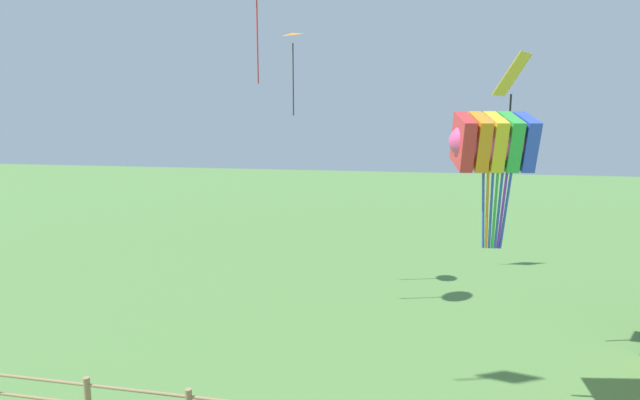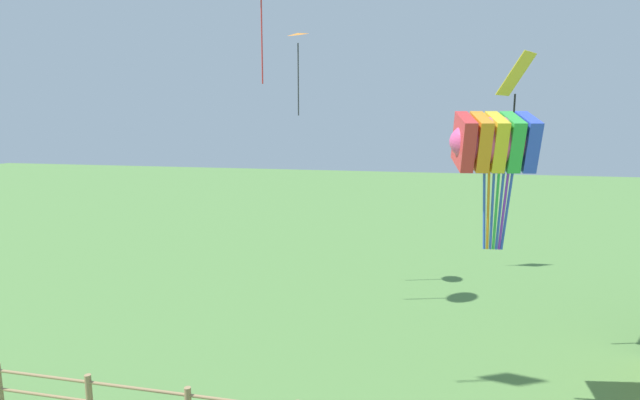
{
  "view_description": "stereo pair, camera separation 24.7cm",
  "coord_description": "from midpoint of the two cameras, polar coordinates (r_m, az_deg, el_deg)",
  "views": [
    {
      "loc": [
        2.14,
        -3.16,
        6.59
      ],
      "look_at": [
        0.0,
        7.56,
        4.81
      ],
      "focal_mm": 28.0,
      "sensor_mm": 36.0,
      "label": 1
    },
    {
      "loc": [
        2.39,
        -3.11,
        6.59
      ],
      "look_at": [
        0.0,
        7.56,
        4.81
      ],
      "focal_mm": 28.0,
      "sensor_mm": 36.0,
      "label": 2
    }
  ],
  "objects": [
    {
      "name": "kite_rainbow_parafoil",
      "position": [
        11.49,
        18.6,
        6.3
      ],
      "size": [
        2.1,
        1.58,
        3.03
      ],
      "color": "#E54C8C"
    },
    {
      "name": "kite_orange_delta",
      "position": [
        19.69,
        -3.5,
        17.79
      ],
      "size": [
        1.03,
        1.03,
        3.14
      ],
      "color": "orange"
    },
    {
      "name": "kite_yellow_diamond",
      "position": [
        14.66,
        20.6,
        12.28
      ],
      "size": [
        1.07,
        1.16,
        3.04
      ],
      "color": "yellow"
    }
  ]
}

